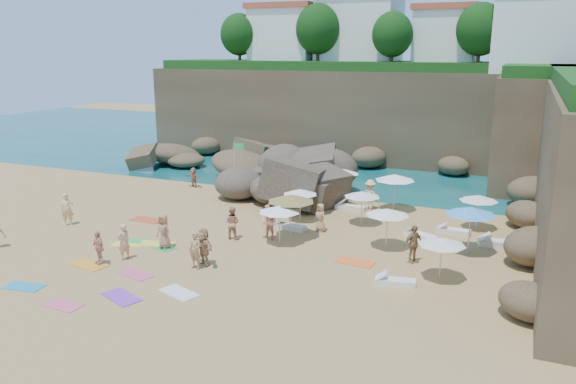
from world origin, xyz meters
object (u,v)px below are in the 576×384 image
at_px(parasol_0, 343,171).
at_px(person_stand_0, 67,209).
at_px(lounger_0, 350,208).
at_px(rock_outcrop, 273,196).
at_px(person_stand_4, 320,217).
at_px(parasol_1, 300,192).
at_px(person_stand_1, 232,223).
at_px(flag_pole, 236,162).
at_px(person_stand_3, 413,244).
at_px(person_stand_5, 194,177).
at_px(parasol_2, 479,198).
at_px(person_stand_6, 124,242).
at_px(person_stand_2, 370,195).

distance_m(parasol_0, person_stand_0, 17.46).
bearing_deg(person_stand_0, lounger_0, -3.63).
xyz_separation_m(rock_outcrop, person_stand_4, (5.60, -5.84, 0.80)).
distance_m(parasol_1, person_stand_1, 4.98).
bearing_deg(person_stand_1, flag_pole, -66.12).
relative_size(person_stand_3, person_stand_5, 1.26).
bearing_deg(flag_pole, parasol_0, 17.82).
bearing_deg(person_stand_3, lounger_0, 71.90).
distance_m(parasol_0, parasol_2, 9.68).
xyz_separation_m(person_stand_0, person_stand_6, (6.52, -3.12, -0.04)).
xyz_separation_m(parasol_0, person_stand_0, (-12.73, -11.92, -0.94)).
bearing_deg(rock_outcrop, parasol_2, -8.87).
bearing_deg(person_stand_3, parasol_2, 16.55).
distance_m(parasol_0, person_stand_6, 16.30).
relative_size(rock_outcrop, person_stand_3, 4.49).
height_order(parasol_2, person_stand_1, parasol_2).
relative_size(rock_outcrop, parasol_1, 4.10).
distance_m(parasol_2, person_stand_2, 6.84).
xyz_separation_m(lounger_0, person_stand_5, (-12.37, 1.30, 0.59)).
bearing_deg(person_stand_0, person_stand_3, -31.79).
relative_size(person_stand_0, person_stand_4, 1.17).
relative_size(person_stand_0, person_stand_2, 0.97).
bearing_deg(parasol_0, person_stand_3, -56.35).
bearing_deg(person_stand_3, person_stand_4, 100.65).
distance_m(rock_outcrop, person_stand_6, 13.72).
relative_size(rock_outcrop, person_stand_1, 4.71).
xyz_separation_m(flag_pole, person_stand_0, (-5.81, -9.70, -1.47)).
bearing_deg(person_stand_3, person_stand_2, 64.21).
bearing_deg(parasol_0, parasol_2, -21.61).
relative_size(lounger_0, person_stand_3, 1.03).
xyz_separation_m(parasol_1, lounger_0, (2.07, 3.40, -1.62)).
distance_m(parasol_1, parasol_2, 10.02).
xyz_separation_m(lounger_0, person_stand_6, (-7.53, -12.52, 0.75)).
bearing_deg(parasol_1, parasol_2, 13.62).
bearing_deg(person_stand_3, parasol_1, 97.52).
relative_size(person_stand_0, person_stand_1, 1.05).
distance_m(parasol_1, person_stand_2, 5.14).
bearing_deg(parasol_1, person_stand_1, -115.87).
xyz_separation_m(parasol_0, person_stand_5, (-11.05, -1.23, -1.13)).
xyz_separation_m(lounger_0, person_stand_3, (5.34, -7.49, 0.78)).
distance_m(parasol_0, person_stand_5, 11.17).
distance_m(rock_outcrop, person_stand_4, 8.13).
distance_m(rock_outcrop, lounger_0, 6.00).
height_order(person_stand_3, person_stand_4, person_stand_3).
bearing_deg(person_stand_3, person_stand_0, 132.04).
xyz_separation_m(parasol_1, person_stand_4, (1.77, -1.37, -0.97)).
relative_size(person_stand_5, person_stand_6, 0.82).
bearing_deg(lounger_0, person_stand_1, -118.02).
bearing_deg(rock_outcrop, person_stand_2, -4.09).
bearing_deg(parasol_1, person_stand_0, -153.41).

